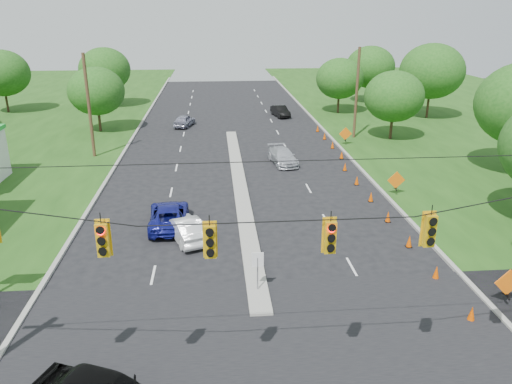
{
  "coord_description": "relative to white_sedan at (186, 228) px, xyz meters",
  "views": [
    {
      "loc": [
        -1.79,
        -14.03,
        12.28
      ],
      "look_at": [
        0.43,
        11.91,
        2.8
      ],
      "focal_mm": 35.0,
      "sensor_mm": 36.0,
      "label": 1
    }
  ],
  "objects": [
    {
      "name": "median",
      "position": [
        3.56,
        8.96,
        -0.68
      ],
      "size": [
        1.0,
        34.0,
        0.18
      ],
      "primitive_type": "cube",
      "color": "gray",
      "rests_on": "ground"
    },
    {
      "name": "work_sign_2",
      "position": [
        14.36,
        19.96,
        0.41
      ],
      "size": [
        1.27,
        0.58,
        1.37
      ],
      "color": "black",
      "rests_on": "ground"
    },
    {
      "name": "silver_car_oncoming",
      "position": [
        -1.54,
        29.74,
        -0.01
      ],
      "size": [
        2.62,
        4.24,
        1.35
      ],
      "primitive_type": "imported",
      "rotation": [
        0.0,
        0.0,
        2.86
      ],
      "color": "gray",
      "rests_on": "ground"
    },
    {
      "name": "curb_right",
      "position": [
        13.66,
        17.96,
        -0.68
      ],
      "size": [
        0.25,
        110.0,
        0.16
      ],
      "primitive_type": "cube",
      "color": "gray",
      "rests_on": "ground"
    },
    {
      "name": "cone_7",
      "position": [
        12.9,
        15.46,
        -0.33
      ],
      "size": [
        0.32,
        0.32,
        0.7
      ],
      "primitive_type": "cone",
      "color": "#DC4900",
      "rests_on": "ground"
    },
    {
      "name": "work_sign_1",
      "position": [
        14.36,
        5.96,
        0.41
      ],
      "size": [
        1.27,
        0.58,
        1.37
      ],
      "color": "black",
      "rests_on": "ground"
    },
    {
      "name": "work_sign_0",
      "position": [
        14.36,
        -8.04,
        0.41
      ],
      "size": [
        1.27,
        0.58,
        1.37
      ],
      "color": "black",
      "rests_on": "ground"
    },
    {
      "name": "cone_8",
      "position": [
        12.9,
        18.96,
        -0.33
      ],
      "size": [
        0.32,
        0.32,
        0.7
      ],
      "primitive_type": "cone",
      "color": "#DC4900",
      "rests_on": "ground"
    },
    {
      "name": "signal_span",
      "position": [
        3.51,
        -13.04,
        4.29
      ],
      "size": [
        25.6,
        0.32,
        9.0
      ],
      "color": "#422D1C",
      "rests_on": "ground"
    },
    {
      "name": "tree_6",
      "position": [
        -12.44,
        42.96,
        4.28
      ],
      "size": [
        6.72,
        6.72,
        7.84
      ],
      "color": "black",
      "rests_on": "ground"
    },
    {
      "name": "cross_street",
      "position": [
        3.56,
        -12.04,
        -0.68
      ],
      "size": [
        160.0,
        14.0,
        0.02
      ],
      "primitive_type": "cube",
      "color": "black",
      "rests_on": "ground"
    },
    {
      "name": "tree_4",
      "position": [
        -24.44,
        39.96,
        4.28
      ],
      "size": [
        6.72,
        6.72,
        7.84
      ],
      "color": "black",
      "rests_on": "ground"
    },
    {
      "name": "cone_1",
      "position": [
        12.3,
        -5.54,
        -0.33
      ],
      "size": [
        0.32,
        0.32,
        0.7
      ],
      "primitive_type": "cone",
      "color": "#DC4900",
      "rests_on": "ground"
    },
    {
      "name": "median_sign",
      "position": [
        3.56,
        -6.04,
        0.78
      ],
      "size": [
        0.55,
        0.06,
        2.05
      ],
      "color": "gray",
      "rests_on": "ground"
    },
    {
      "name": "silver_car_far",
      "position": [
        7.52,
        14.41,
        -0.03
      ],
      "size": [
        2.46,
        4.7,
        1.3
      ],
      "primitive_type": "imported",
      "rotation": [
        0.0,
        0.0,
        0.15
      ],
      "color": "#A9ABB3",
      "rests_on": "ground"
    },
    {
      "name": "cone_4",
      "position": [
        12.3,
        4.96,
        -0.33
      ],
      "size": [
        0.32,
        0.32,
        0.7
      ],
      "primitive_type": "cone",
      "color": "#DC4900",
      "rests_on": "ground"
    },
    {
      "name": "tree_11",
      "position": [
        23.56,
        42.96,
        4.28
      ],
      "size": [
        6.72,
        6.72,
        7.84
      ],
      "color": "black",
      "rests_on": "ground"
    },
    {
      "name": "cone_5",
      "position": [
        12.3,
        8.46,
        -0.33
      ],
      "size": [
        0.32,
        0.32,
        0.7
      ],
      "primitive_type": "cone",
      "color": "#DC4900",
      "rests_on": "ground"
    },
    {
      "name": "cone_2",
      "position": [
        12.3,
        -2.04,
        -0.33
      ],
      "size": [
        0.32,
        0.32,
        0.7
      ],
      "primitive_type": "cone",
      "color": "#DC4900",
      "rests_on": "ground"
    },
    {
      "name": "tree_12",
      "position": [
        17.56,
        35.96,
        3.66
      ],
      "size": [
        5.88,
        5.88,
        6.86
      ],
      "color": "black",
      "rests_on": "ground"
    },
    {
      "name": "ground",
      "position": [
        3.56,
        -12.04,
        -0.68
      ],
      "size": [
        160.0,
        160.0,
        0.0
      ],
      "primitive_type": "plane",
      "color": "black",
      "rests_on": "ground"
    },
    {
      "name": "curb_left",
      "position": [
        -6.54,
        17.96,
        -0.68
      ],
      "size": [
        0.25,
        110.0,
        0.16
      ],
      "primitive_type": "cube",
      "color": "gray",
      "rests_on": "ground"
    },
    {
      "name": "cone_9",
      "position": [
        12.9,
        22.46,
        -0.33
      ],
      "size": [
        0.32,
        0.32,
        0.7
      ],
      "primitive_type": "cone",
      "color": "#DC4900",
      "rests_on": "ground"
    },
    {
      "name": "tree_10",
      "position": [
        27.56,
        31.96,
        4.9
      ],
      "size": [
        7.56,
        7.56,
        8.82
      ],
      "color": "black",
      "rests_on": "ground"
    },
    {
      "name": "cone_3",
      "position": [
        12.3,
        1.46,
        -0.33
      ],
      "size": [
        0.32,
        0.32,
        0.7
      ],
      "primitive_type": "cone",
      "color": "#DC4900",
      "rests_on": "ground"
    },
    {
      "name": "utility_pole_far_right",
      "position": [
        16.06,
        22.96,
        3.82
      ],
      "size": [
        0.28,
        0.28,
        9.0
      ],
      "primitive_type": "cylinder",
      "color": "#422D1C",
      "rests_on": "ground"
    },
    {
      "name": "dark_car_receding",
      "position": [
        9.96,
        34.43,
        -0.01
      ],
      "size": [
        2.17,
        4.24,
        1.33
      ],
      "primitive_type": "imported",
      "rotation": [
        0.0,
        0.0,
        0.2
      ],
      "color": "black",
      "rests_on": "ground"
    },
    {
      "name": "cone_10",
      "position": [
        12.9,
        25.96,
        -0.33
      ],
      "size": [
        0.32,
        0.32,
        0.7
      ],
      "primitive_type": "cone",
      "color": "#DC4900",
      "rests_on": "ground"
    },
    {
      "name": "tree_9",
      "position": [
        19.56,
        21.96,
        3.66
      ],
      "size": [
        5.88,
        5.88,
        6.86
      ],
      "color": "black",
      "rests_on": "ground"
    },
    {
      "name": "white_sedan",
      "position": [
        0.0,
        0.0,
        0.0
      ],
      "size": [
        2.78,
        4.36,
        1.36
      ],
      "primitive_type": "imported",
      "rotation": [
        0.0,
        0.0,
        3.5
      ],
      "color": "white",
      "rests_on": "ground"
    },
    {
      "name": "cone_0",
      "position": [
        12.3,
        -9.04,
        -0.33
      ],
      "size": [
        0.32,
        0.32,
        0.7
      ],
      "primitive_type": "cone",
      "color": "#DC4900",
      "rests_on": "ground"
    },
    {
      "name": "cone_6",
      "position": [
        12.3,
        11.96,
        -0.33
      ],
      "size": [
        0.32,
        0.32,
        0.7
      ],
      "primitive_type": "cone",
      "color": "#DC4900",
      "rests_on": "ground"
    },
    {
      "name": "blue_pickup",
      "position": [
        -1.08,
        1.98,
        0.02
      ],
      "size": [
        2.57,
        5.14,
        1.4
      ],
      "primitive_type": "imported",
      "rotation": [
        0.0,
        0.0,
        3.19
      ],
      "color": "navy",
      "rests_on": "ground"
    },
    {
      "name": "utility_pole_far_left",
      "position": [
        -8.94,
        17.96,
        3.82
      ],
      "size": [
        0.28,
        0.28,
        9.0
      ],
      "primitive_type": "cylinder",
      "color": "#422D1C",
      "rests_on": "ground"
    },
    {
      "name": "tree_5",
      "position": [
        -10.44,
        27.96,
        3.66
      ],
      "size": [
        5.88,
        5.88,
        6.86
      ],
      "color": "black",
      "rests_on": "ground"
    }
  ]
}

